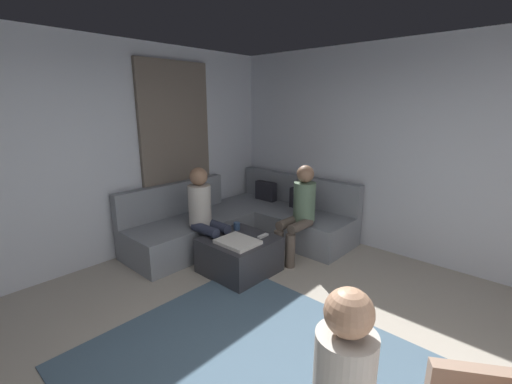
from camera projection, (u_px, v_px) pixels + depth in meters
name	position (u px, v px, depth m)	size (l,w,h in m)	color
wall_back	(430.00, 155.00, 4.06)	(6.00, 0.12, 2.70)	silver
wall_left	(76.00, 157.00, 3.88)	(0.12, 6.00, 2.70)	silver
curtain_panel	(177.00, 154.00, 4.77)	(0.06, 1.10, 2.50)	#726659
area_rug	(259.00, 374.00, 2.50)	(2.60, 2.20, 0.01)	slate
sectional_couch	(245.00, 221.00, 4.93)	(2.10, 2.55, 0.87)	gray
ottoman	(239.00, 255.00, 4.01)	(0.76, 0.76, 0.42)	#333338
folded_blanket	(238.00, 242.00, 3.80)	(0.44, 0.36, 0.04)	white
coffee_mug	(237.00, 226.00, 4.21)	(0.08, 0.08, 0.10)	#334C72
game_remote	(263.00, 236.00, 3.99)	(0.05, 0.15, 0.02)	white
person_on_couch_back	(300.00, 209.00, 4.27)	(0.30, 0.60, 1.20)	brown
person_on_couch_side	(205.00, 212.00, 4.14)	(0.60, 0.30, 1.20)	#2D3347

